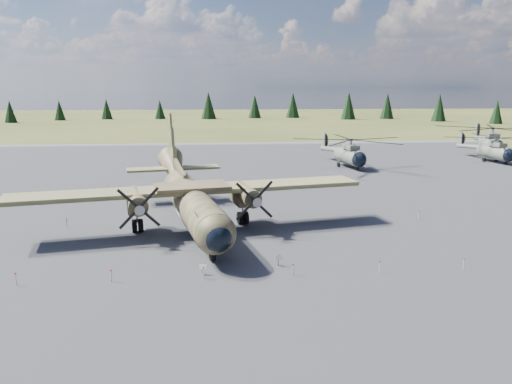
{
  "coord_description": "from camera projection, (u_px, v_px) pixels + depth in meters",
  "views": [
    {
      "loc": [
        -3.39,
        -44.92,
        12.44
      ],
      "look_at": [
        0.9,
        2.0,
        2.57
      ],
      "focal_mm": 35.0,
      "sensor_mm": 36.0,
      "label": 1
    }
  ],
  "objects": [
    {
      "name": "info_placard_right",
      "position": [
        278.0,
        259.0,
        35.44
      ],
      "size": [
        0.5,
        0.24,
        0.76
      ],
      "rotation": [
        0.0,
        0.0,
        0.09
      ],
      "color": "gray",
      "rests_on": "ground"
    },
    {
      "name": "helicopter_mid",
      "position": [
        496.0,
        145.0,
        83.95
      ],
      "size": [
        18.97,
        20.99,
        4.31
      ],
      "rotation": [
        0.0,
        0.0,
        0.13
      ],
      "color": "slate",
      "rests_on": "ground"
    },
    {
      "name": "apron",
      "position": [
        242.0,
        200.0,
        56.39
      ],
      "size": [
        120.0,
        120.0,
        0.04
      ],
      "primitive_type": "cube",
      "color": "slate",
      "rests_on": "ground"
    },
    {
      "name": "barrier_fence",
      "position": [
        243.0,
        218.0,
        46.42
      ],
      "size": [
        33.12,
        29.62,
        0.85
      ],
      "color": "silver",
      "rests_on": "ground"
    },
    {
      "name": "treeline",
      "position": [
        321.0,
        175.0,
        44.27
      ],
      "size": [
        338.77,
        341.52,
        11.0
      ],
      "color": "black",
      "rests_on": "ground"
    },
    {
      "name": "helicopter_near",
      "position": [
        349.0,
        147.0,
        78.42
      ],
      "size": [
        20.92,
        22.7,
        4.61
      ],
      "rotation": [
        0.0,
        0.0,
        0.17
      ],
      "color": "slate",
      "rests_on": "ground"
    },
    {
      "name": "ground",
      "position": [
        248.0,
        223.0,
        46.64
      ],
      "size": [
        500.0,
        500.0,
        0.0
      ],
      "primitive_type": "plane",
      "color": "brown",
      "rests_on": "ground"
    },
    {
      "name": "helicopter_far",
      "position": [
        491.0,
        136.0,
        92.44
      ],
      "size": [
        25.79,
        26.35,
        5.28
      ],
      "rotation": [
        0.0,
        0.0,
        -0.29
      ],
      "color": "slate",
      "rests_on": "ground"
    },
    {
      "name": "transport_plane",
      "position": [
        190.0,
        195.0,
        45.11
      ],
      "size": [
        30.92,
        27.79,
        10.2
      ],
      "rotation": [
        0.0,
        0.0,
        0.2
      ],
      "color": "#34371E",
      "rests_on": "ground"
    },
    {
      "name": "info_placard_left",
      "position": [
        203.0,
        268.0,
        33.75
      ],
      "size": [
        0.49,
        0.29,
        0.73
      ],
      "rotation": [
        0.0,
        0.0,
        -0.21
      ],
      "color": "gray",
      "rests_on": "ground"
    }
  ]
}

